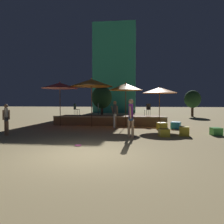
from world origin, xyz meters
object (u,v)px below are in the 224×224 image
patio_umbrella_1 (160,90)px  bistro_chair_0 (99,108)px  cube_seat_1 (184,131)px  bistro_chair_1 (134,108)px  person_1 (131,116)px  background_tree_0 (193,99)px  person_0 (115,113)px  cube_seat_3 (176,125)px  bistro_chair_2 (76,108)px  patio_umbrella_0 (60,86)px  patio_umbrella_3 (92,83)px  frisbee_disc (78,145)px  cube_seat_0 (164,133)px  patio_umbrella_2 (126,87)px  cube_seat_4 (162,126)px  person_2 (6,119)px  bistro_chair_3 (148,108)px  cube_seat_2 (216,131)px  background_tree_1 (102,97)px

patio_umbrella_1 → bistro_chair_0: 5.24m
cube_seat_1 → bistro_chair_1: (-2.72, 5.98, 1.00)m
person_1 → background_tree_0: background_tree_0 is taller
patio_umbrella_1 → bistro_chair_1: size_ratio=3.12×
person_0 → cube_seat_3: bearing=-67.0°
bistro_chair_0 → bistro_chair_2: 1.92m
patio_umbrella_0 → bistro_chair_1: size_ratio=3.53×
patio_umbrella_3 → background_tree_0: (9.38, 11.13, -1.05)m
frisbee_disc → background_tree_0: 19.63m
cube_seat_0 → bistro_chair_0: size_ratio=0.63×
patio_umbrella_2 → cube_seat_4: patio_umbrella_2 is taller
cube_seat_0 → person_0: bearing=131.2°
person_2 → background_tree_0: 20.18m
patio_umbrella_3 → cube_seat_1: (5.57, -3.35, -2.80)m
person_0 → person_1: bearing=-141.2°
bistro_chair_0 → bistro_chair_3: 3.99m
person_0 → bistro_chair_2: person_0 is taller
cube_seat_2 → cube_seat_4: 3.35m
cube_seat_1 → person_2: bearing=-174.1°
bistro_chair_2 → bistro_chair_3: 5.56m
patio_umbrella_2 → cube_seat_0: (2.16, -4.04, -2.57)m
patio_umbrella_2 → background_tree_1: (-3.07, 8.20, -0.59)m
patio_umbrella_0 → frisbee_disc: 7.95m
patio_umbrella_0 → bistro_chair_3: 6.69m
bistro_chair_0 → bistro_chair_3: (3.90, -0.85, 0.00)m
patio_umbrella_1 → bistro_chair_2: (-6.29, 1.13, -1.30)m
cube_seat_4 → person_2: 9.05m
patio_umbrella_0 → person_2: 5.11m
person_1 → background_tree_1: (-3.59, 12.81, 1.11)m
cube_seat_2 → cube_seat_3: size_ratio=0.77×
cube_seat_1 → cube_seat_2: bearing=14.5°
bistro_chair_1 → bistro_chair_3: (1.08, -0.86, 0.00)m
bistro_chair_1 → bistro_chair_2: bearing=-79.5°
cube_seat_0 → cube_seat_2: (2.77, 0.80, -0.00)m
patio_umbrella_1 → cube_seat_2: size_ratio=5.00×
person_1 → patio_umbrella_3: bearing=130.5°
bistro_chair_0 → background_tree_0: size_ratio=0.30×
bistro_chair_1 → cube_seat_2: bearing=36.9°
patio_umbrella_2 → background_tree_0: bearing=56.9°
cube_seat_0 → person_2: (-8.10, -0.58, 0.67)m
bistro_chair_3 → cube_seat_0: bearing=-54.1°
cube_seat_0 → person_2: size_ratio=0.35×
patio_umbrella_0 → background_tree_0: size_ratio=1.05×
bistro_chair_0 → person_0: bearing=-154.3°
cube_seat_2 → frisbee_disc: bearing=-151.2°
cube_seat_0 → cube_seat_4: bearing=86.0°
patio_umbrella_1 → person_2: size_ratio=1.72×
patio_umbrella_2 → person_1: 4.95m
patio_umbrella_2 → frisbee_disc: bearing=-102.5°
background_tree_0 → cube_seat_4: bearing=-111.4°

